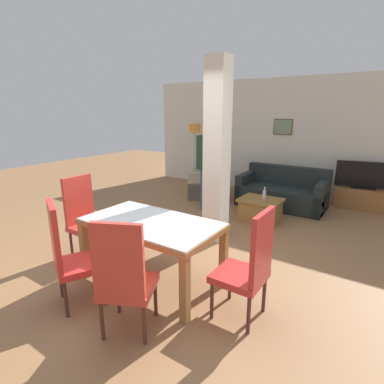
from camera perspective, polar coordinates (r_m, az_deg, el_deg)
ground_plane at (r=3.76m, az=-7.38°, el=-16.35°), size 18.00×18.00×0.00m
back_wall at (r=7.45m, az=17.25°, el=9.86°), size 7.20×0.09×2.70m
divider_pillar at (r=4.49m, az=4.78°, el=7.36°), size 0.31×0.31×2.70m
dining_table at (r=3.48m, az=-7.71°, el=-7.96°), size 1.56×0.86×0.76m
dining_chair_head_right at (r=2.91m, az=10.87°, el=-13.42°), size 0.46×0.46×1.12m
dining_chair_near_left at (r=3.30m, az=-22.35°, el=-10.74°), size 0.62×0.62×1.12m
dining_chair_head_left at (r=4.33m, az=-19.70°, el=-4.30°), size 0.46×0.46×1.12m
dining_chair_near_right at (r=2.73m, az=-12.79°, el=-15.52°), size 0.62×0.62×1.12m
sofa at (r=6.58m, az=16.81°, el=-0.20°), size 1.74×0.90×0.82m
armchair at (r=6.99m, az=3.60°, el=1.36°), size 1.10×1.09×0.83m
coffee_table at (r=5.61m, az=12.89°, el=-3.31°), size 0.74×0.59×0.42m
bottle at (r=5.55m, az=13.61°, el=-0.43°), size 0.06×0.06×0.22m
tv_stand at (r=7.06m, az=29.56°, el=-1.11°), size 0.99×0.40×0.43m
tv_screen at (r=6.96m, az=30.07°, el=2.72°), size 1.07×0.28×0.55m
floor_lamp at (r=7.88m, az=0.53°, el=10.94°), size 0.31×0.31×1.64m
standing_person at (r=6.00m, az=2.73°, el=6.02°), size 0.24×0.39×1.73m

